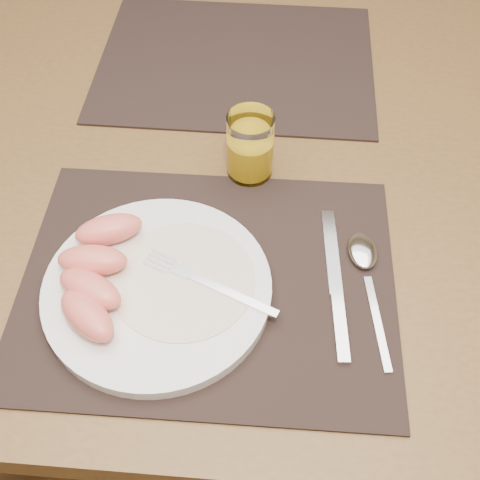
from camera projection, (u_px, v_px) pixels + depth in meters
name	position (u px, v px, depth m)	size (l,w,h in m)	color
ground	(235.00, 380.00, 1.46)	(5.00, 5.00, 0.00)	brown
table	(233.00, 195.00, 0.93)	(1.40, 0.90, 0.75)	brown
placemat_near	(208.00, 281.00, 0.73)	(0.45, 0.35, 0.00)	black
placemat_far	(236.00, 62.00, 1.00)	(0.45, 0.35, 0.00)	black
plate	(157.00, 289.00, 0.71)	(0.27, 0.27, 0.02)	white
plate_dressing	(183.00, 279.00, 0.71)	(0.17, 0.17, 0.00)	white
fork	(199.00, 279.00, 0.71)	(0.17, 0.09, 0.00)	silver
knife	(337.00, 294.00, 0.71)	(0.03, 0.22, 0.01)	silver
spoon	(364.00, 261.00, 0.74)	(0.05, 0.19, 0.01)	silver
juice_glass	(250.00, 148.00, 0.81)	(0.06, 0.06, 0.10)	white
grapefruit_wedges	(95.00, 272.00, 0.69)	(0.10, 0.20, 0.03)	#E6715D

